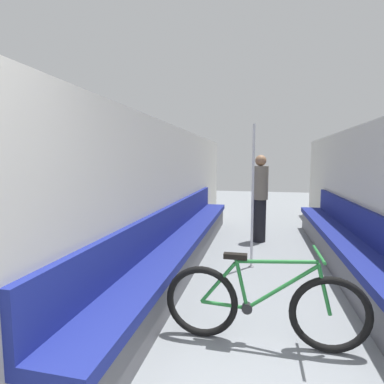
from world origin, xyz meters
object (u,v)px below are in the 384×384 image
(bicycle, at_px, (263,306))
(bench_seat_row_right, at_px, (352,255))
(grab_pole_near, at_px, (253,199))
(bench_seat_row_left, at_px, (184,245))
(passenger_standing, at_px, (260,197))

(bicycle, bearing_deg, bench_seat_row_right, 60.52)
(bicycle, xyz_separation_m, grab_pole_near, (-0.14, 1.90, 0.67))
(bench_seat_row_left, distance_m, bench_seat_row_right, 2.33)
(bench_seat_row_left, height_order, bicycle, bench_seat_row_left)
(passenger_standing, bearing_deg, grab_pole_near, -117.00)
(bench_seat_row_left, xyz_separation_m, passenger_standing, (1.11, 1.59, 0.56))
(bicycle, bearing_deg, bench_seat_row_left, 127.37)
(bench_seat_row_right, distance_m, bicycle, 2.13)
(bench_seat_row_left, bearing_deg, bicycle, -57.14)
(grab_pole_near, height_order, passenger_standing, grab_pole_near)
(bicycle, distance_m, grab_pole_near, 2.02)
(bicycle, height_order, grab_pole_near, grab_pole_near)
(grab_pole_near, distance_m, passenger_standing, 1.47)
(bench_seat_row_right, relative_size, bicycle, 3.55)
(bench_seat_row_left, relative_size, bicycle, 3.55)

